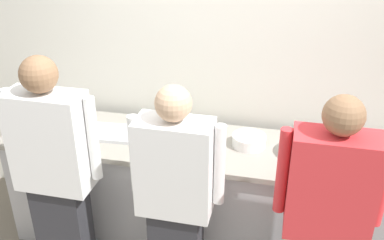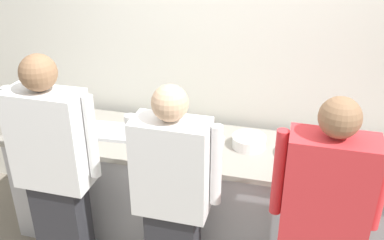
% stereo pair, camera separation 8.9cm
% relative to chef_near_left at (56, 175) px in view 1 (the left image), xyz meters
% --- Properties ---
extents(wall_back, '(4.99, 0.10, 2.90)m').
position_rel_chef_near_left_xyz_m(wall_back, '(0.92, 1.10, 0.53)').
color(wall_back, silver).
rests_on(wall_back, ground).
extents(prep_counter, '(3.18, 0.72, 0.93)m').
position_rel_chef_near_left_xyz_m(prep_counter, '(0.92, 0.61, -0.46)').
color(prep_counter, '#B2B2B7').
rests_on(prep_counter, ground).
extents(chef_near_left, '(0.63, 0.24, 1.74)m').
position_rel_chef_near_left_xyz_m(chef_near_left, '(0.00, 0.00, 0.00)').
color(chef_near_left, '#2D2D33').
rests_on(chef_near_left, ground).
extents(chef_center, '(0.60, 0.24, 1.63)m').
position_rel_chef_near_left_xyz_m(chef_center, '(0.82, -0.00, -0.06)').
color(chef_center, '#2D2D33').
rests_on(chef_center, ground).
extents(chef_far_right, '(0.61, 0.24, 1.67)m').
position_rel_chef_near_left_xyz_m(chef_far_right, '(1.72, -0.02, -0.04)').
color(chef_far_right, '#2D2D33').
rests_on(chef_far_right, ground).
extents(plate_stack_front, '(0.25, 0.25, 0.08)m').
position_rel_chef_near_left_xyz_m(plate_stack_front, '(1.20, 0.67, 0.05)').
color(plate_stack_front, white).
rests_on(plate_stack_front, prep_counter).
extents(plate_stack_rear, '(0.20, 0.20, 0.08)m').
position_rel_chef_near_left_xyz_m(plate_stack_rear, '(1.99, 0.76, 0.05)').
color(plate_stack_rear, white).
rests_on(plate_stack_rear, prep_counter).
extents(mixing_bowl_steel, '(0.32, 0.32, 0.12)m').
position_rel_chef_near_left_xyz_m(mixing_bowl_steel, '(1.62, 0.62, 0.07)').
color(mixing_bowl_steel, '#B7BABF').
rests_on(mixing_bowl_steel, prep_counter).
extents(sheet_tray, '(0.53, 0.32, 0.02)m').
position_rel_chef_near_left_xyz_m(sheet_tray, '(0.11, 0.60, 0.02)').
color(sheet_tray, '#B7BABF').
rests_on(sheet_tray, prep_counter).
extents(squeeze_bottle_primary, '(0.06, 0.06, 0.21)m').
position_rel_chef_near_left_xyz_m(squeeze_bottle_primary, '(0.52, 0.51, 0.11)').
color(squeeze_bottle_primary, '#E5E066').
rests_on(squeeze_bottle_primary, prep_counter).
extents(squeeze_bottle_secondary, '(0.06, 0.06, 0.21)m').
position_rel_chef_near_left_xyz_m(squeeze_bottle_secondary, '(0.62, 0.68, 0.10)').
color(squeeze_bottle_secondary, '#56A333').
rests_on(squeeze_bottle_secondary, prep_counter).
extents(ramekin_orange_sauce, '(0.11, 0.11, 0.05)m').
position_rel_chef_near_left_xyz_m(ramekin_orange_sauce, '(0.97, 0.66, 0.03)').
color(ramekin_orange_sauce, white).
rests_on(ramekin_orange_sauce, prep_counter).
extents(ramekin_green_sauce, '(0.10, 0.10, 0.04)m').
position_rel_chef_near_left_xyz_m(ramekin_green_sauce, '(0.72, 0.48, 0.03)').
color(ramekin_green_sauce, white).
rests_on(ramekin_green_sauce, prep_counter).
extents(ramekin_red_sauce, '(0.10, 0.10, 0.04)m').
position_rel_chef_near_left_xyz_m(ramekin_red_sauce, '(0.86, 0.52, 0.03)').
color(ramekin_red_sauce, white).
rests_on(ramekin_red_sauce, prep_counter).
extents(deli_cup, '(0.09, 0.09, 0.10)m').
position_rel_chef_near_left_xyz_m(deli_cup, '(0.55, 0.83, 0.06)').
color(deli_cup, white).
rests_on(deli_cup, prep_counter).
extents(chefs_knife, '(0.27, 0.03, 0.02)m').
position_rel_chef_near_left_xyz_m(chefs_knife, '(-0.35, 0.52, 0.01)').
color(chefs_knife, '#B7BABF').
rests_on(chefs_knife, prep_counter).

